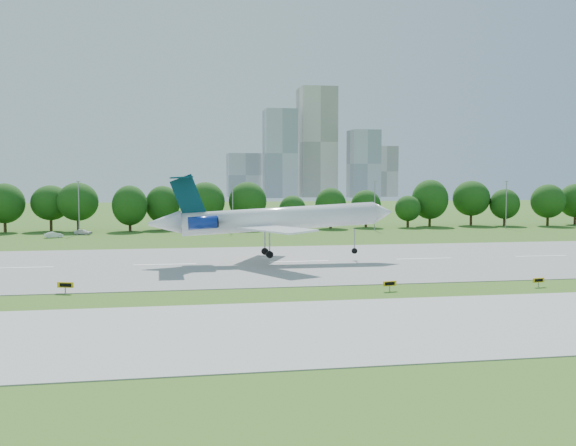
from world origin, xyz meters
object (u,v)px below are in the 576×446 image
object	(u,v)px
airliner	(268,218)
taxi_sign_left	(65,285)
service_vehicle_a	(54,235)
service_vehicle_b	(83,232)

from	to	relation	value
airliner	taxi_sign_left	size ratio (longest dim) A/B	20.94
airliner	service_vehicle_a	bearing A→B (deg)	127.22
airliner	service_vehicle_a	xyz separation A→B (m)	(-39.39, 49.32, -6.03)
service_vehicle_a	service_vehicle_b	distance (m)	8.49
airliner	service_vehicle_a	size ratio (longest dim) A/B	9.73
service_vehicle_a	taxi_sign_left	bearing A→B (deg)	167.64
airliner	service_vehicle_a	world-z (taller)	airliner
taxi_sign_left	service_vehicle_b	bearing A→B (deg)	114.14
airliner	taxi_sign_left	bearing A→B (deg)	-140.45
service_vehicle_b	service_vehicle_a	bearing A→B (deg)	162.00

